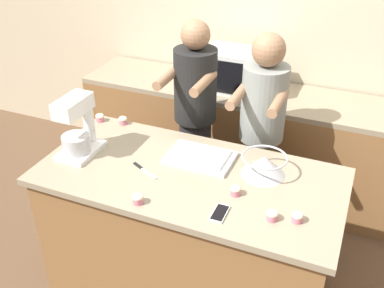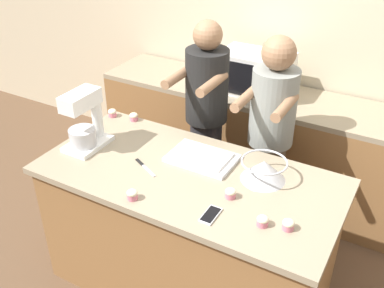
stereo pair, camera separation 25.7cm
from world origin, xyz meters
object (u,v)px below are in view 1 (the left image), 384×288
stand_mixer (78,129)px  cell_phone (220,213)px  person_right (260,137)px  microwave_oven (238,71)px  cupcake_3 (297,217)px  knife (143,170)px  cupcake_0 (236,190)px  cupcake_1 (272,215)px  baking_tray (200,157)px  cupcake_2 (138,199)px  cupcake_4 (100,117)px  cupcake_5 (123,120)px  person_left (195,123)px  mixing_bowl (264,165)px

stand_mixer → cell_phone: bearing=-12.5°
person_right → microwave_oven: bearing=122.4°
cupcake_3 → stand_mixer: bearing=174.8°
knife → cupcake_0: (0.58, -0.01, 0.03)m
microwave_oven → cupcake_1: (0.65, -1.45, -0.14)m
baking_tray → cupcake_2: cupcake_2 is taller
cupcake_4 → cupcake_5: same height
person_left → cupcake_2: person_left is taller
stand_mixer → cell_phone: size_ratio=2.64×
microwave_oven → cupcake_4: bearing=-129.9°
person_left → mixing_bowl: (0.65, -0.52, 0.12)m
cupcake_1 → cell_phone: bearing=-166.4°
cupcake_2 → cupcake_4: 1.00m
person_left → knife: size_ratio=7.86×
cell_phone → cupcake_5: bearing=145.5°
microwave_oven → cupcake_2: microwave_oven is taller
cupcake_4 → cupcake_3: bearing=-19.5°
knife → cupcake_2: (0.12, -0.29, 0.03)m
cell_phone → cupcake_4: cupcake_4 is taller
person_left → cupcake_3: 1.26m
cupcake_2 → cupcake_3: same height
cupcake_1 → knife: bearing=170.1°
microwave_oven → cupcake_4: (-0.74, -0.88, -0.14)m
cupcake_4 → mixing_bowl: bearing=-8.9°
cupcake_4 → knife: bearing=-36.7°
mixing_bowl → cupcake_4: mixing_bowl is taller
cupcake_1 → cupcake_3: 0.13m
cupcake_0 → cupcake_2: same height
cupcake_0 → person_right: bearing=94.7°
cupcake_3 → cupcake_4: (-1.51, 0.53, 0.00)m
cupcake_0 → cupcake_3: same height
person_left → baking_tray: person_left is taller
person_right → baking_tray: bearing=-115.7°
microwave_oven → knife: microwave_oven is taller
knife → cupcake_1: bearing=-9.9°
microwave_oven → cupcake_2: size_ratio=9.11×
stand_mixer → cupcake_1: 1.29m
cupcake_5 → mixing_bowl: bearing=-11.8°
knife → cupcake_3: bearing=-6.4°
stand_mixer → person_right: bearing=37.2°
cupcake_1 → cupcake_3: size_ratio=1.00×
cupcake_3 → cupcake_4: bearing=160.5°
person_left → cupcake_5: person_left is taller
baking_tray → cupcake_0: size_ratio=6.79×
cell_phone → knife: (-0.56, 0.20, -0.00)m
person_right → microwave_oven: size_ratio=2.89×
cupcake_0 → cupcake_4: size_ratio=1.00×
mixing_bowl → cupcake_4: 1.26m
cell_phone → cupcake_1: bearing=13.6°
person_right → mixing_bowl: (0.15, -0.52, 0.13)m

